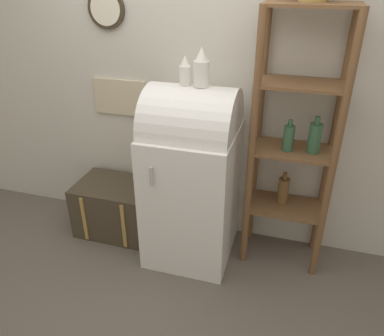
{
  "coord_description": "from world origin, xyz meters",
  "views": [
    {
      "loc": [
        0.68,
        -2.1,
        2.03
      ],
      "look_at": [
        -0.0,
        0.21,
        0.75
      ],
      "focal_mm": 35.0,
      "sensor_mm": 36.0,
      "label": 1
    }
  ],
  "objects_px": {
    "vase_left": "(185,71)",
    "refrigerator": "(192,174)",
    "suitcase_trunk": "(117,207)",
    "vase_center": "(201,68)"
  },
  "relations": [
    {
      "from": "vase_left",
      "to": "refrigerator",
      "type": "bearing_deg",
      "value": -12.09
    },
    {
      "from": "suitcase_trunk",
      "to": "vase_center",
      "type": "distance_m",
      "value": 1.46
    },
    {
      "from": "refrigerator",
      "to": "suitcase_trunk",
      "type": "relative_size",
      "value": 2.11
    },
    {
      "from": "vase_left",
      "to": "vase_center",
      "type": "bearing_deg",
      "value": -2.31
    },
    {
      "from": "refrigerator",
      "to": "vase_left",
      "type": "bearing_deg",
      "value": 167.91
    },
    {
      "from": "suitcase_trunk",
      "to": "vase_center",
      "type": "height_order",
      "value": "vase_center"
    },
    {
      "from": "refrigerator",
      "to": "suitcase_trunk",
      "type": "distance_m",
      "value": 0.85
    },
    {
      "from": "vase_left",
      "to": "vase_center",
      "type": "distance_m",
      "value": 0.12
    },
    {
      "from": "suitcase_trunk",
      "to": "vase_center",
      "type": "relative_size",
      "value": 2.57
    },
    {
      "from": "suitcase_trunk",
      "to": "vase_left",
      "type": "relative_size",
      "value": 3.37
    }
  ]
}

